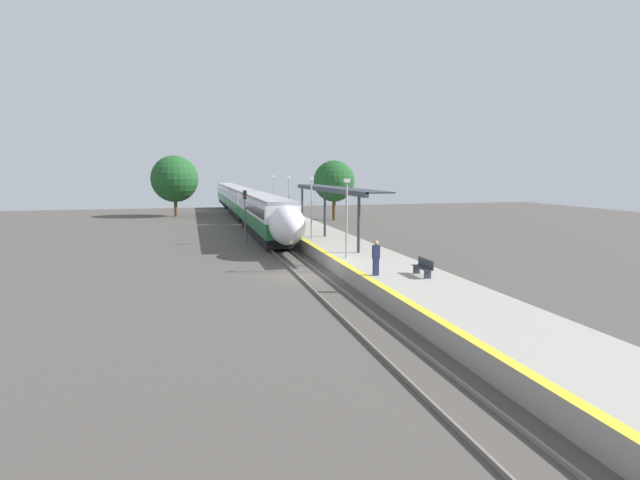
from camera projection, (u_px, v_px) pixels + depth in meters
ground_plane at (309, 276)px, 29.84m from camera, size 120.00×120.00×0.00m
rail_left at (297, 275)px, 29.65m from camera, size 0.08×90.00×0.15m
rail_right at (321, 274)px, 30.01m from camera, size 0.08×90.00×0.15m
train at (242, 201)px, 67.11m from camera, size 2.74×68.71×3.94m
platform_right at (371, 265)px, 30.77m from camera, size 4.74×64.00×0.90m
platform_bench at (424, 267)px, 25.38m from camera, size 0.44×1.67×0.89m
person_waiting at (376, 257)px, 25.46m from camera, size 0.36×0.24×1.80m
railway_signal at (245, 212)px, 42.26m from camera, size 0.28×0.28×4.61m
lamppost_near at (347, 212)px, 30.35m from camera, size 0.36×0.20×4.87m
lamppost_mid at (311, 203)px, 39.08m from camera, size 0.36×0.20×4.87m
lamppost_far at (289, 198)px, 47.82m from camera, size 0.36×0.20×4.87m
lamppost_farthest at (274, 193)px, 56.56m from camera, size 0.36×0.20×4.87m
station_canopy at (332, 190)px, 40.52m from camera, size 2.02×19.95×4.03m
background_tree_left at (175, 179)px, 68.42m from camera, size 6.38×6.38×8.36m
background_tree_right at (334, 181)px, 63.38m from camera, size 5.25×5.25×7.59m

